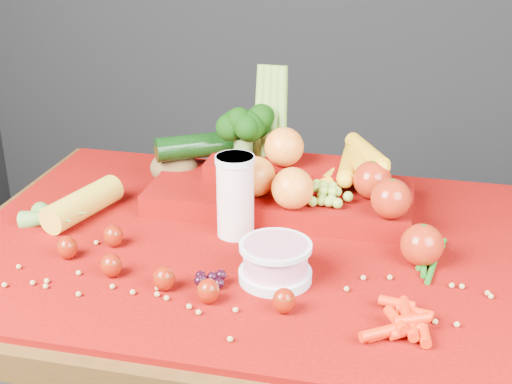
% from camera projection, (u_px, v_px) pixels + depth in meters
% --- Properties ---
extents(table, '(1.10, 0.80, 0.75)m').
position_uv_depth(table, '(254.00, 290.00, 1.35)').
color(table, '#311E0B').
rests_on(table, ground).
extents(red_cloth, '(1.05, 0.75, 0.01)m').
position_uv_depth(red_cloth, '(254.00, 243.00, 1.31)').
color(red_cloth, '#7A0804').
rests_on(red_cloth, table).
extents(milk_glass, '(0.07, 0.07, 0.16)m').
position_uv_depth(milk_glass, '(235.00, 193.00, 1.30)').
color(milk_glass, silver).
rests_on(milk_glass, red_cloth).
extents(yogurt_bowl, '(0.12, 0.12, 0.07)m').
position_uv_depth(yogurt_bowl, '(275.00, 261.00, 1.17)').
color(yogurt_bowl, silver).
rests_on(yogurt_bowl, red_cloth).
extents(strawberry_scatter, '(0.44, 0.18, 0.05)m').
position_uv_depth(strawberry_scatter, '(154.00, 267.00, 1.17)').
color(strawberry_scatter, maroon).
rests_on(strawberry_scatter, red_cloth).
extents(dark_grape_cluster, '(0.06, 0.05, 0.03)m').
position_uv_depth(dark_grape_cluster, '(213.00, 282.00, 1.15)').
color(dark_grape_cluster, black).
rests_on(dark_grape_cluster, red_cloth).
extents(soybean_scatter, '(0.84, 0.24, 0.01)m').
position_uv_depth(soybean_scatter, '(224.00, 295.00, 1.13)').
color(soybean_scatter, '#AB8949').
rests_on(soybean_scatter, red_cloth).
extents(corn_ear, '(0.22, 0.26, 0.06)m').
position_uv_depth(corn_ear, '(64.00, 213.00, 1.36)').
color(corn_ear, gold).
rests_on(corn_ear, red_cloth).
extents(potato, '(0.11, 0.08, 0.07)m').
position_uv_depth(potato, '(174.00, 169.00, 1.53)').
color(potato, brown).
rests_on(potato, red_cloth).
extents(baby_carrot_pile, '(0.17, 0.18, 0.03)m').
position_uv_depth(baby_carrot_pile, '(391.00, 316.00, 1.05)').
color(baby_carrot_pile, red).
rests_on(baby_carrot_pile, red_cloth).
extents(green_bean_pile, '(0.14, 0.12, 0.01)m').
position_uv_depth(green_bean_pile, '(428.00, 259.00, 1.23)').
color(green_bean_pile, '#176116').
rests_on(green_bean_pile, red_cloth).
extents(produce_mound, '(0.60, 0.39, 0.27)m').
position_uv_depth(produce_mound, '(290.00, 180.00, 1.41)').
color(produce_mound, '#7A0804').
rests_on(produce_mound, red_cloth).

